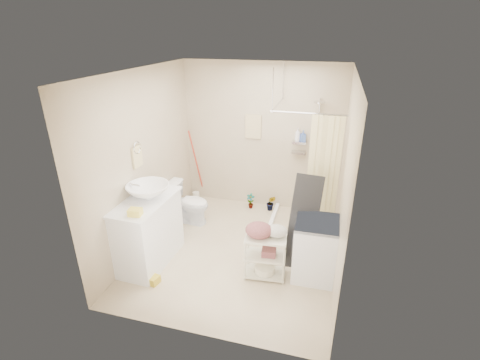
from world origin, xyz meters
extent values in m
plane|color=beige|center=(0.00, 0.00, 0.00)|extent=(3.20, 3.20, 0.00)
cube|color=silver|center=(0.00, 0.00, 2.60)|extent=(2.80, 3.20, 0.04)
cube|color=#C1B195|center=(0.00, 1.60, 1.30)|extent=(2.80, 0.04, 2.60)
cube|color=#C1B195|center=(0.00, -1.60, 1.30)|extent=(2.80, 0.04, 2.60)
cube|color=#C1B195|center=(-1.40, 0.00, 1.30)|extent=(0.04, 3.20, 2.60)
cube|color=#C1B195|center=(1.40, 0.00, 1.30)|extent=(0.04, 3.20, 2.60)
cube|color=white|center=(-1.16, -0.53, 0.49)|extent=(0.66, 1.13, 0.97)
imported|color=white|center=(-1.12, -0.46, 1.07)|extent=(0.67, 0.67, 0.20)
cube|color=#E8D549|center=(-1.04, -0.93, 1.01)|extent=(0.17, 0.14, 0.09)
cube|color=gold|center=(-0.90, -0.97, 0.07)|extent=(0.30, 0.25, 0.14)
imported|color=white|center=(-1.04, 0.65, 0.36)|extent=(0.74, 0.46, 0.72)
imported|color=#9C4F29|center=(-0.13, 1.38, 0.15)|extent=(0.16, 0.12, 0.29)
imported|color=brown|center=(0.25, 1.40, 0.15)|extent=(0.17, 0.14, 0.30)
cube|color=beige|center=(-0.15, 1.58, 1.50)|extent=(0.28, 0.03, 0.42)
imported|color=silver|center=(0.63, 1.51, 1.43)|extent=(0.09, 0.09, 0.23)
imported|color=#4261AD|center=(0.72, 1.53, 1.41)|extent=(0.11, 0.11, 0.19)
cube|color=silver|center=(1.14, -0.24, 0.41)|extent=(0.57, 0.59, 0.82)
camera|label=1|loc=(1.18, -4.19, 3.08)|focal=26.00mm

